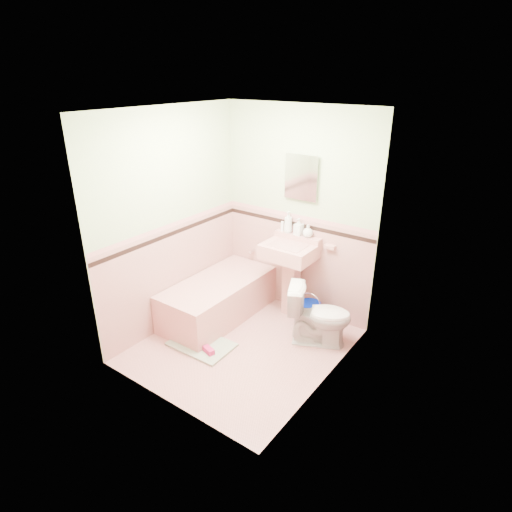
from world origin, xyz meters
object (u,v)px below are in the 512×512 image
Objects in this scene: soap_bottle_mid at (299,227)px; bucket at (310,312)px; shoe at (209,350)px; soap_bottle_right at (308,231)px; bathtub at (218,300)px; sink at (289,280)px; soap_bottle_left at (288,222)px; toilet at (319,315)px; medicine_cabinet at (302,177)px.

soap_bottle_mid reaches higher than bucket.
shoe is (-0.25, -1.39, -1.06)m from soap_bottle_mid.
shoe is (-0.38, -1.39, -1.03)m from soap_bottle_right.
shoe is at bearing -57.40° from bathtub.
soap_bottle_left is (-0.14, 0.18, 0.67)m from sink.
soap_bottle_mid is 1.08m from toilet.
soap_bottle_left reaches higher than sink.
toilet is 1.26m from shoe.
medicine_cabinet is 2.18m from shoe.
soap_bottle_mid is 0.78× the size of bucket.
bathtub reaches higher than bucket.
toilet is (0.46, -0.49, -0.74)m from soap_bottle_right.
bucket is (0.31, -0.21, -1.57)m from medicine_cabinet.
shoe is (-0.84, -0.90, -0.29)m from toilet.
soap_bottle_left is 1.01× the size of bucket.
soap_bottle_right is (0.13, -0.03, -0.61)m from medicine_cabinet.
soap_bottle_right is 0.59× the size of bucket.
bucket is (0.45, -0.18, -1.01)m from soap_bottle_left.
soap_bottle_left is (-0.14, -0.03, -0.56)m from medicine_cabinet.
bathtub is 7.37× the size of soap_bottle_mid.
soap_bottle_mid reaches higher than toilet.
medicine_cabinet reaches higher than soap_bottle_right.
toilet is (0.73, -0.49, -0.80)m from soap_bottle_left.
soap_bottle_right is at bearing 0.00° from soap_bottle_left.
soap_bottle_mid is at bearing 0.00° from soap_bottle_left.
soap_bottle_right reaches higher than shoe.
toilet is at bearing -47.71° from bucket.
soap_bottle_right is 1.06× the size of shoe.
bucket is at bearing -33.95° from medicine_cabinet.
soap_bottle_right is (0.13, 0.00, -0.03)m from soap_bottle_mid.
soap_bottle_right is (0.13, 0.18, 0.61)m from sink.
soap_bottle_left is at bearing 180.00° from soap_bottle_mid.
medicine_cabinet is 1.81× the size of soap_bottle_left.
soap_bottle_left is at bearing 31.56° from toilet.
soap_bottle_right reaches higher than toilet.
medicine_cabinet is 1.61m from bucket.
sink is 0.68m from toilet.
bathtub is 1.38m from soap_bottle_right.
toilet is at bearing -46.77° from soap_bottle_right.
bathtub is 1.13m from bucket.
soap_bottle_right is (0.27, 0.00, -0.06)m from soap_bottle_left.
soap_bottle_right is 0.22× the size of toilet.
soap_bottle_mid is at bearing 25.44° from toilet.
soap_bottle_right is at bearing -12.83° from medicine_cabinet.
shoe is (0.43, -0.68, -0.17)m from bathtub.
sink is 0.65m from soap_bottle_right.
soap_bottle_mid is at bearing -78.00° from medicine_cabinet.
soap_bottle_left is at bearing 158.40° from bucket.
bathtub reaches higher than shoe.
soap_bottle_right reaches higher than bucket.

